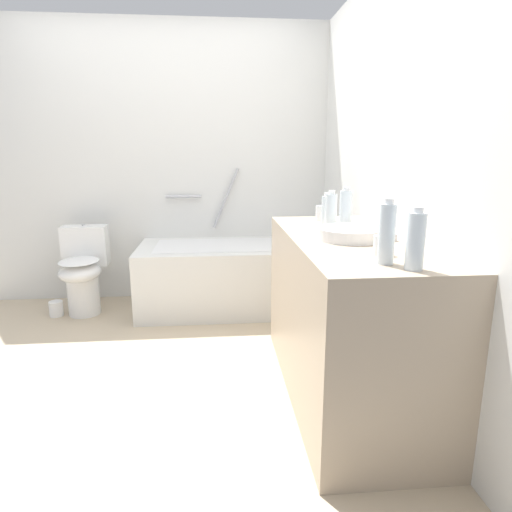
{
  "coord_description": "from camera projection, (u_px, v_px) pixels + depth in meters",
  "views": [
    {
      "loc": [
        0.47,
        -2.66,
        1.32
      ],
      "look_at": [
        0.73,
        0.15,
        0.66
      ],
      "focal_mm": 30.98,
      "sensor_mm": 36.0,
      "label": 1
    }
  ],
  "objects": [
    {
      "name": "water_bottle_3",
      "position": [
        346.0,
        210.0,
        2.46
      ],
      "size": [
        0.07,
        0.07,
        0.25
      ],
      "color": "silver",
      "rests_on": "vanity_counter"
    },
    {
      "name": "drinking_glass_1",
      "position": [
        322.0,
        213.0,
        2.85
      ],
      "size": [
        0.07,
        0.07,
        0.1
      ],
      "primitive_type": "cylinder",
      "color": "white",
      "rests_on": "vanity_counter"
    },
    {
      "name": "wall_right_mirror",
      "position": [
        389.0,
        171.0,
        2.7
      ],
      "size": [
        0.1,
        3.19,
        2.43
      ],
      "primitive_type": "cube",
      "color": "silver",
      "rests_on": "ground_plane"
    },
    {
      "name": "ground_plane",
      "position": [
        145.0,
        363.0,
        2.84
      ],
      "size": [
        3.97,
        3.97,
        0.0
      ],
      "primitive_type": "plane",
      "color": "#C1AD8E"
    },
    {
      "name": "water_bottle_0",
      "position": [
        387.0,
        233.0,
        1.73
      ],
      "size": [
        0.07,
        0.07,
        0.26
      ],
      "color": "silver",
      "rests_on": "vanity_counter"
    },
    {
      "name": "wall_back_tiled",
      "position": [
        162.0,
        165.0,
        3.96
      ],
      "size": [
        3.37,
        0.1,
        2.43
      ],
      "primitive_type": "cube",
      "color": "silver",
      "rests_on": "ground_plane"
    },
    {
      "name": "toilet",
      "position": [
        83.0,
        270.0,
        3.67
      ],
      "size": [
        0.37,
        0.53,
        0.73
      ],
      "rotation": [
        0.0,
        0.0,
        -1.54
      ],
      "color": "white",
      "rests_on": "ground_plane"
    },
    {
      "name": "water_bottle_1",
      "position": [
        327.0,
        210.0,
        2.71
      ],
      "size": [
        0.06,
        0.06,
        0.19
      ],
      "color": "silver",
      "rests_on": "vanity_counter"
    },
    {
      "name": "sink_basin",
      "position": [
        350.0,
        234.0,
        2.24
      ],
      "size": [
        0.33,
        0.33,
        0.06
      ],
      "primitive_type": "cylinder",
      "color": "white",
      "rests_on": "vanity_counter"
    },
    {
      "name": "sink_faucet",
      "position": [
        388.0,
        233.0,
        2.25
      ],
      "size": [
        0.1,
        0.15,
        0.06
      ],
      "color": "#ACACB1",
      "rests_on": "vanity_counter"
    },
    {
      "name": "toilet_paper_roll",
      "position": [
        56.0,
        309.0,
        3.65
      ],
      "size": [
        0.11,
        0.11,
        0.12
      ],
      "primitive_type": "cylinder",
      "color": "white",
      "rests_on": "ground_plane"
    },
    {
      "name": "drinking_glass_0",
      "position": [
        382.0,
        245.0,
        1.89
      ],
      "size": [
        0.07,
        0.07,
        0.08
      ],
      "primitive_type": "cylinder",
      "color": "white",
      "rests_on": "vanity_counter"
    },
    {
      "name": "water_bottle_2",
      "position": [
        416.0,
        241.0,
        1.64
      ],
      "size": [
        0.07,
        0.07,
        0.24
      ],
      "color": "silver",
      "rests_on": "vanity_counter"
    },
    {
      "name": "bathtub",
      "position": [
        236.0,
        274.0,
        3.8
      ],
      "size": [
        1.64,
        0.78,
        1.19
      ],
      "color": "silver",
      "rests_on": "ground_plane"
    },
    {
      "name": "drinking_glass_2",
      "position": [
        321.0,
        212.0,
        2.95
      ],
      "size": [
        0.07,
        0.07,
        0.08
      ],
      "primitive_type": "cylinder",
      "color": "white",
      "rests_on": "vanity_counter"
    },
    {
      "name": "water_bottle_4",
      "position": [
        331.0,
        210.0,
        2.59
      ],
      "size": [
        0.07,
        0.07,
        0.22
      ],
      "color": "silver",
      "rests_on": "vanity_counter"
    },
    {
      "name": "vanity_counter",
      "position": [
        346.0,
        317.0,
        2.41
      ],
      "size": [
        0.63,
        1.54,
        0.89
      ],
      "primitive_type": "cube",
      "color": "tan",
      "rests_on": "ground_plane"
    }
  ]
}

